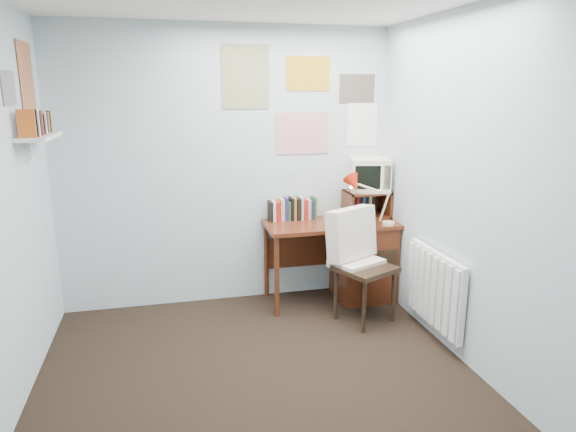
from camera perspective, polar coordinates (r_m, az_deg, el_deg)
name	(u,v)px	position (r m, az deg, el deg)	size (l,w,h in m)	color
ground	(267,402)	(3.49, -2.33, -19.92)	(3.50, 3.50, 0.00)	black
back_wall	(228,168)	(4.68, -6.74, 5.28)	(3.00, 0.02, 2.50)	#B1C4CB
right_wall	(492,199)	(3.58, 21.72, 1.75)	(0.02, 3.50, 2.50)	#B1C4CB
desk	(357,257)	(4.91, 7.70, -4.51)	(1.20, 0.55, 0.76)	#552513
desk_chair	(365,269)	(4.41, 8.58, -5.80)	(0.48, 0.46, 0.94)	black
desk_lamp	(389,203)	(4.64, 11.20, 1.40)	(0.28, 0.24, 0.40)	red
tv_riser	(366,204)	(4.92, 8.70, 1.31)	(0.40, 0.30, 0.25)	#552513
crt_tv	(370,173)	(4.90, 9.06, 4.72)	(0.35, 0.33, 0.34)	beige
book_row	(300,208)	(4.79, 1.38, 0.94)	(0.60, 0.14, 0.22)	#552513
radiator	(435,288)	(4.23, 15.98, -7.75)	(0.09, 0.80, 0.60)	white
wall_shelf	(39,136)	(4.05, -25.92, 7.95)	(0.20, 0.62, 0.24)	white
posters_back	(303,100)	(4.76, 1.66, 12.76)	(1.20, 0.01, 0.90)	white
posters_left	(18,81)	(4.06, -27.83, 13.16)	(0.01, 0.70, 0.60)	white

